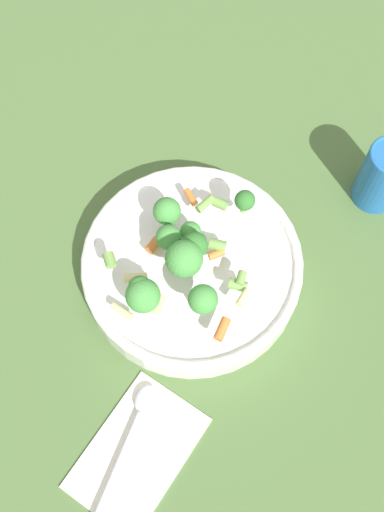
# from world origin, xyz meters

# --- Properties ---
(ground_plane) EXTENTS (3.00, 3.00, 0.00)m
(ground_plane) POSITION_xyz_m (0.00, 0.00, 0.00)
(ground_plane) COLOR #4C6B38
(bowl) EXTENTS (0.30, 0.30, 0.05)m
(bowl) POSITION_xyz_m (0.00, 0.00, 0.03)
(bowl) COLOR white
(bowl) RESTS_ON ground_plane
(pasta_salad) EXTENTS (0.21, 0.23, 0.09)m
(pasta_salad) POSITION_xyz_m (0.01, -0.03, 0.09)
(pasta_salad) COLOR #8CB766
(pasta_salad) RESTS_ON bowl
(cup) EXTENTS (0.07, 0.07, 0.11)m
(cup) POSITION_xyz_m (0.04, 0.30, 0.05)
(cup) COLOR #2366B2
(cup) RESTS_ON ground_plane
(napkin) EXTENTS (0.17, 0.20, 0.01)m
(napkin) POSITION_xyz_m (0.17, -0.18, 0.00)
(napkin) COLOR white
(napkin) RESTS_ON ground_plane
(spoon) EXTENTS (0.11, 0.15, 0.01)m
(spoon) POSITION_xyz_m (0.14, -0.17, 0.01)
(spoon) COLOR silver
(spoon) RESTS_ON napkin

